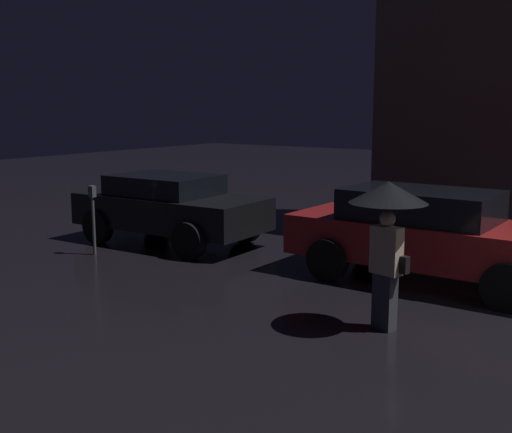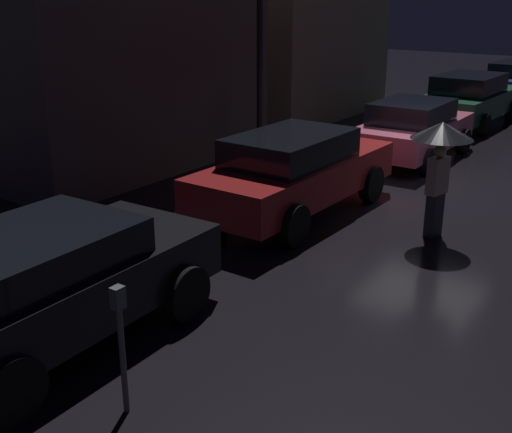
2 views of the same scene
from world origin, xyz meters
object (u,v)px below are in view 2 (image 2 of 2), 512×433
(parked_car_red, at_px, (294,171))
(pedestrian_with_umbrella, at_px, (441,146))
(parked_car_pink, at_px, (413,129))
(parked_car_black, at_px, (50,281))
(parking_meter, at_px, (121,337))
(street_lamp_near, at_px, (260,35))
(parked_car_green, at_px, (469,98))

(parked_car_red, height_order, pedestrian_with_umbrella, pedestrian_with_umbrella)
(parked_car_pink, xyz_separation_m, pedestrian_with_umbrella, (-4.72, -2.32, 0.80))
(parked_car_pink, bearing_deg, parked_car_red, 177.02)
(parked_car_black, distance_m, pedestrian_with_umbrella, 6.40)
(parked_car_black, height_order, parked_car_red, parked_car_red)
(parked_car_pink, height_order, pedestrian_with_umbrella, pedestrian_with_umbrella)
(pedestrian_with_umbrella, distance_m, parking_meter, 6.44)
(parked_car_red, bearing_deg, parking_meter, -162.41)
(parked_car_black, bearing_deg, street_lamp_near, 16.64)
(parked_car_black, height_order, pedestrian_with_umbrella, pedestrian_with_umbrella)
(parked_car_red, relative_size, street_lamp_near, 1.01)
(parked_car_green, relative_size, street_lamp_near, 1.01)
(parked_car_black, distance_m, parked_car_red, 5.53)
(parked_car_red, height_order, parked_car_green, parked_car_red)
(parked_car_black, relative_size, pedestrian_with_umbrella, 2.11)
(parked_car_green, distance_m, parking_meter, 16.24)
(parked_car_red, xyz_separation_m, street_lamp_near, (2.47, 2.48, 2.16))
(parked_car_green, bearing_deg, parked_car_pink, -175.76)
(parked_car_pink, xyz_separation_m, parked_car_green, (5.05, 0.25, 0.04))
(parked_car_pink, xyz_separation_m, parking_meter, (-11.08, -1.59, 0.09))
(parked_car_red, height_order, parked_car_pink, parked_car_red)
(parking_meter, bearing_deg, parked_car_black, 73.92)
(parked_car_pink, distance_m, parking_meter, 11.20)
(parked_car_pink, bearing_deg, parked_car_green, 2.22)
(parked_car_red, bearing_deg, pedestrian_with_umbrella, -81.06)
(parked_car_pink, bearing_deg, parking_meter, -172.43)
(pedestrian_with_umbrella, bearing_deg, parked_car_green, 27.76)
(parked_car_green, bearing_deg, parking_meter, -172.08)
(parked_car_red, bearing_deg, parked_car_pink, -1.50)
(parked_car_pink, relative_size, parking_meter, 2.95)
(street_lamp_near, bearing_deg, pedestrian_with_umbrella, -112.79)
(parked_car_green, relative_size, parking_meter, 3.40)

